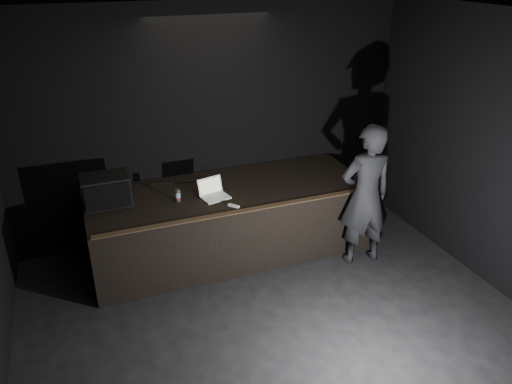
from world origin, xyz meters
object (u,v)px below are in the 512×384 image
object	(u,v)px
beer_can	(178,195)
person	(366,196)
stage_monitor	(106,190)
stage_riser	(230,220)
laptop	(213,192)

from	to	relation	value
beer_can	person	world-z (taller)	person
stage_monitor	person	distance (m)	3.52
stage_riser	person	xyz separation A→B (m)	(1.67, -0.95, 0.53)
stage_monitor	laptop	size ratio (longest dim) A/B	1.46
stage_monitor	beer_can	size ratio (longest dim) A/B	3.60
stage_monitor	laptop	world-z (taller)	stage_monitor
stage_riser	laptop	bearing A→B (deg)	-151.89
stage_monitor	person	world-z (taller)	person
stage_monitor	laptop	distance (m)	1.43
beer_can	person	distance (m)	2.58
laptop	stage_riser	bearing A→B (deg)	15.63
stage_riser	beer_can	size ratio (longest dim) A/B	23.19
laptop	person	distance (m)	2.11
beer_can	person	size ratio (longest dim) A/B	0.08
laptop	person	xyz separation A→B (m)	(1.95, -0.80, -0.03)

